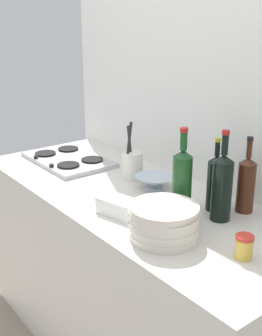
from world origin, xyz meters
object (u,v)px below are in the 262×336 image
(wine_bottle_leftmost, at_px, (182,182))
(wine_bottle_mid_right, at_px, (215,182))
(utensil_crock, at_px, (132,165))
(condiment_jar_front, at_px, (244,247))
(butter_dish, at_px, (118,207))
(wine_bottle_rightmost, at_px, (246,184))
(stovetop_hob, at_px, (68,159))
(wine_bottle_mid_left, at_px, (222,186))
(plate_stack, at_px, (164,222))
(mixing_bowl, at_px, (155,182))

(wine_bottle_leftmost, distance_m, wine_bottle_mid_right, 0.16)
(utensil_crock, bearing_deg, condiment_jar_front, -11.47)
(wine_bottle_leftmost, relative_size, butter_dish, 2.21)
(wine_bottle_mid_right, distance_m, utensil_crock, 0.50)
(wine_bottle_rightmost, xyz_separation_m, butter_dish, (-0.29, -0.43, -0.09))
(stovetop_hob, height_order, wine_bottle_mid_left, wine_bottle_mid_left)
(stovetop_hob, height_order, wine_bottle_mid_right, wine_bottle_mid_right)
(wine_bottle_mid_left, distance_m, wine_bottle_mid_right, 0.09)
(utensil_crock, bearing_deg, plate_stack, -27.18)
(wine_bottle_leftmost, bearing_deg, wine_bottle_rightmost, 62.26)
(plate_stack, distance_m, wine_bottle_rightmost, 0.42)
(stovetop_hob, xyz_separation_m, utensil_crock, (0.43, 0.12, 0.06))
(plate_stack, distance_m, condiment_jar_front, 0.29)
(wine_bottle_leftmost, xyz_separation_m, butter_dish, (-0.16, -0.19, -0.11))
(stovetop_hob, bearing_deg, wine_bottle_mid_left, 6.39)
(wine_bottle_rightmost, height_order, mixing_bowl, wine_bottle_rightmost)
(wine_bottle_leftmost, xyz_separation_m, condiment_jar_front, (0.36, -0.06, -0.10))
(wine_bottle_rightmost, bearing_deg, utensil_crock, -167.00)
(plate_stack, distance_m, utensil_crock, 0.62)
(stovetop_hob, bearing_deg, condiment_jar_front, -2.30)
(utensil_crock, bearing_deg, wine_bottle_rightmost, 13.00)
(stovetop_hob, distance_m, mixing_bowl, 0.61)
(wine_bottle_mid_right, bearing_deg, wine_bottle_mid_left, -32.51)
(stovetop_hob, xyz_separation_m, wine_bottle_mid_right, (0.92, 0.16, 0.11))
(plate_stack, bearing_deg, utensil_crock, 152.82)
(mixing_bowl, bearing_deg, wine_bottle_rightmost, 17.73)
(stovetop_hob, xyz_separation_m, wine_bottle_mid_left, (1.00, 0.11, 0.13))
(wine_bottle_mid_right, distance_m, mixing_bowl, 0.34)
(stovetop_hob, relative_size, wine_bottle_mid_left, 1.41)
(wine_bottle_mid_left, bearing_deg, wine_bottle_mid_right, 147.49)
(plate_stack, height_order, wine_bottle_rightmost, wine_bottle_rightmost)
(plate_stack, relative_size, mixing_bowl, 1.40)
(wine_bottle_rightmost, xyz_separation_m, utensil_crock, (-0.58, -0.13, -0.05))
(mixing_bowl, relative_size, utensil_crock, 0.64)
(wine_bottle_rightmost, bearing_deg, condiment_jar_front, -51.51)
(wine_bottle_leftmost, relative_size, mixing_bowl, 1.98)
(stovetop_hob, relative_size, utensil_crock, 1.77)
(butter_dish, relative_size, utensil_crock, 0.57)
(stovetop_hob, height_order, plate_stack, plate_stack)
(wine_bottle_leftmost, distance_m, mixing_bowl, 0.33)
(wine_bottle_mid_left, height_order, utensil_crock, wine_bottle_mid_left)
(plate_stack, xyz_separation_m, condiment_jar_front, (0.27, 0.12, -0.02))
(plate_stack, distance_m, mixing_bowl, 0.48)
(wine_bottle_rightmost, relative_size, mixing_bowl, 1.72)
(wine_bottle_leftmost, xyz_separation_m, wine_bottle_mid_left, (0.12, 0.10, -0.01))
(wine_bottle_mid_left, relative_size, wine_bottle_mid_right, 1.17)
(mixing_bowl, relative_size, condiment_jar_front, 2.24)
(condiment_jar_front, bearing_deg, wine_bottle_leftmost, 170.52)
(wine_bottle_mid_left, xyz_separation_m, mixing_bowl, (-0.40, 0.01, -0.11))
(wine_bottle_rightmost, relative_size, utensil_crock, 1.10)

